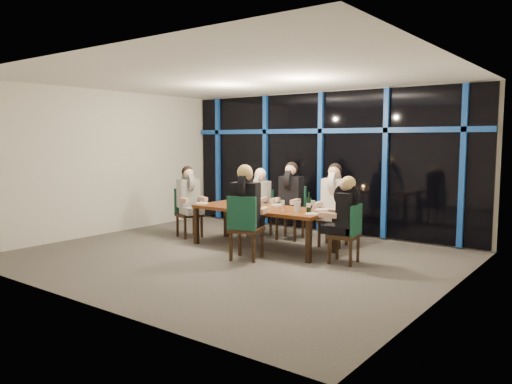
# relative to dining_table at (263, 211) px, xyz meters

# --- Properties ---
(room) EXTENTS (7.04, 7.00, 3.02)m
(room) POSITION_rel_dining_table_xyz_m (0.00, -0.80, 1.34)
(room) COLOR #5D5852
(room) RESTS_ON ground
(window_wall) EXTENTS (6.86, 0.43, 2.94)m
(window_wall) POSITION_rel_dining_table_xyz_m (0.01, 2.13, 0.87)
(window_wall) COLOR black
(window_wall) RESTS_ON ground
(dining_table) EXTENTS (2.60, 1.00, 0.75)m
(dining_table) POSITION_rel_dining_table_xyz_m (0.00, 0.00, 0.00)
(dining_table) COLOR brown
(dining_table) RESTS_ON ground
(chair_far_left) EXTENTS (0.50, 0.50, 0.95)m
(chair_far_left) POSITION_rel_dining_table_xyz_m (-0.73, 0.94, -0.15)
(chair_far_left) COLOR #321E10
(chair_far_left) RESTS_ON ground
(chair_far_mid) EXTENTS (0.55, 0.55, 1.05)m
(chair_far_mid) POSITION_rel_dining_table_xyz_m (-0.06, 1.08, -0.10)
(chair_far_mid) COLOR #321E10
(chair_far_mid) RESTS_ON ground
(chair_far_right) EXTENTS (0.55, 0.55, 1.05)m
(chair_far_right) POSITION_rel_dining_table_xyz_m (0.93, 1.02, -0.09)
(chair_far_right) COLOR #321E10
(chair_far_right) RESTS_ON ground
(chair_end_left) EXTENTS (0.59, 0.59, 0.99)m
(chair_end_left) POSITION_rel_dining_table_xyz_m (-1.90, -0.02, -0.13)
(chair_end_left) COLOR #321E10
(chair_end_left) RESTS_ON ground
(chair_end_right) EXTENTS (0.49, 0.49, 0.96)m
(chair_end_right) POSITION_rel_dining_table_xyz_m (1.78, -0.10, -0.15)
(chair_end_right) COLOR #321E10
(chair_end_right) RESTS_ON ground
(chair_near_mid) EXTENTS (0.62, 0.62, 1.07)m
(chair_near_mid) POSITION_rel_dining_table_xyz_m (0.32, -0.94, -0.08)
(chair_near_mid) COLOR #321E10
(chair_near_mid) RESTS_ON ground
(diner_far_left) EXTENTS (0.51, 0.63, 0.93)m
(diner_far_left) POSITION_rel_dining_table_xyz_m (-0.72, 0.86, 0.23)
(diner_far_left) COLOR black
(diner_far_left) RESTS_ON ground
(diner_far_mid) EXTENTS (0.56, 0.69, 1.02)m
(diner_far_mid) POSITION_rel_dining_table_xyz_m (-0.05, 0.99, 0.32)
(diner_far_mid) COLOR black
(diner_far_mid) RESTS_ON ground
(diner_far_right) EXTENTS (0.56, 0.69, 1.02)m
(diner_far_right) POSITION_rel_dining_table_xyz_m (0.95, 0.93, 0.32)
(diner_far_right) COLOR silver
(diner_far_right) RESTS_ON ground
(diner_end_left) EXTENTS (0.67, 0.60, 0.96)m
(diner_end_left) POSITION_rel_dining_table_xyz_m (-1.82, -0.05, 0.26)
(diner_end_left) COLOR black
(diner_end_left) RESTS_ON ground
(diner_end_right) EXTENTS (0.62, 0.51, 0.93)m
(diner_end_right) POSITION_rel_dining_table_xyz_m (1.70, -0.11, 0.23)
(diner_end_right) COLOR black
(diner_end_right) RESTS_ON ground
(diner_near_mid) EXTENTS (0.63, 0.73, 1.04)m
(diner_near_mid) POSITION_rel_dining_table_xyz_m (0.29, -0.85, 0.34)
(diner_near_mid) COLOR black
(diner_near_mid) RESTS_ON ground
(plate_far_left) EXTENTS (0.24, 0.24, 0.01)m
(plate_far_left) POSITION_rel_dining_table_xyz_m (-0.63, 0.31, 0.08)
(plate_far_left) COLOR white
(plate_far_left) RESTS_ON dining_table
(plate_far_mid) EXTENTS (0.24, 0.24, 0.01)m
(plate_far_mid) POSITION_rel_dining_table_xyz_m (0.02, 0.44, 0.08)
(plate_far_mid) COLOR white
(plate_far_mid) RESTS_ON dining_table
(plate_far_right) EXTENTS (0.24, 0.24, 0.01)m
(plate_far_right) POSITION_rel_dining_table_xyz_m (1.02, 0.37, 0.08)
(plate_far_right) COLOR white
(plate_far_right) RESTS_ON dining_table
(plate_end_left) EXTENTS (0.24, 0.24, 0.01)m
(plate_end_left) POSITION_rel_dining_table_xyz_m (-1.28, -0.24, 0.08)
(plate_end_left) COLOR white
(plate_end_left) RESTS_ON dining_table
(plate_end_right) EXTENTS (0.24, 0.24, 0.01)m
(plate_end_right) POSITION_rel_dining_table_xyz_m (1.14, -0.18, 0.08)
(plate_end_right) COLOR white
(plate_end_right) RESTS_ON dining_table
(plate_near_mid) EXTENTS (0.24, 0.24, 0.01)m
(plate_near_mid) POSITION_rel_dining_table_xyz_m (0.13, -0.31, 0.08)
(plate_near_mid) COLOR white
(plate_near_mid) RESTS_ON dining_table
(wine_bottle) EXTENTS (0.08, 0.08, 0.35)m
(wine_bottle) POSITION_rel_dining_table_xyz_m (0.99, -0.03, 0.20)
(wine_bottle) COLOR black
(wine_bottle) RESTS_ON dining_table
(water_pitcher) EXTENTS (0.11, 0.10, 0.18)m
(water_pitcher) POSITION_rel_dining_table_xyz_m (0.81, -0.10, 0.16)
(water_pitcher) COLOR silver
(water_pitcher) RESTS_ON dining_table
(tea_light) EXTENTS (0.04, 0.04, 0.03)m
(tea_light) POSITION_rel_dining_table_xyz_m (-0.09, -0.20, 0.08)
(tea_light) COLOR #F39548
(tea_light) RESTS_ON dining_table
(wine_glass_a) EXTENTS (0.07, 0.07, 0.19)m
(wine_glass_a) POSITION_rel_dining_table_xyz_m (-0.40, -0.02, 0.21)
(wine_glass_a) COLOR white
(wine_glass_a) RESTS_ON dining_table
(wine_glass_b) EXTENTS (0.06, 0.06, 0.17)m
(wine_glass_b) POSITION_rel_dining_table_xyz_m (0.16, 0.22, 0.19)
(wine_glass_b) COLOR silver
(wine_glass_b) RESTS_ON dining_table
(wine_glass_c) EXTENTS (0.07, 0.07, 0.18)m
(wine_glass_c) POSITION_rel_dining_table_xyz_m (0.51, -0.11, 0.20)
(wine_glass_c) COLOR white
(wine_glass_c) RESTS_ON dining_table
(wine_glass_d) EXTENTS (0.06, 0.06, 0.17)m
(wine_glass_d) POSITION_rel_dining_table_xyz_m (-0.63, 0.06, 0.19)
(wine_glass_d) COLOR silver
(wine_glass_d) RESTS_ON dining_table
(wine_glass_e) EXTENTS (0.08, 0.08, 0.19)m
(wine_glass_e) POSITION_rel_dining_table_xyz_m (0.99, 0.09, 0.21)
(wine_glass_e) COLOR silver
(wine_glass_e) RESTS_ON dining_table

